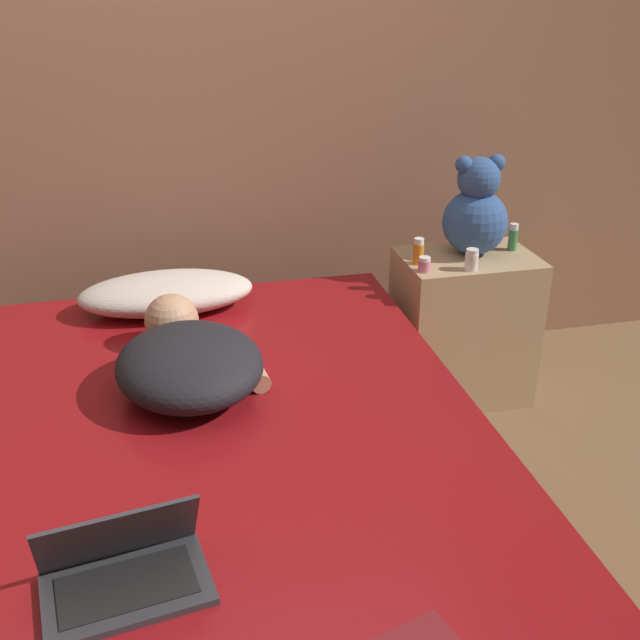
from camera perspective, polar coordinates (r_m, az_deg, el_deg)
ground_plane at (r=2.37m, az=-8.33°, el=-18.88°), size 12.00×12.00×0.00m
wall_back at (r=3.05m, az=-12.50°, el=18.31°), size 8.00×0.06×2.60m
bed at (r=2.21m, az=-8.75°, el=-14.20°), size 1.61×2.08×0.51m
nightstand at (r=3.11m, az=10.81°, el=-0.55°), size 0.53×0.37×0.62m
pillow at (r=2.77m, az=-11.62°, el=2.05°), size 0.63×0.32×0.13m
person_lying at (r=2.25m, az=-10.00°, el=-2.91°), size 0.48×0.67×0.18m
laptop at (r=1.63m, az=-14.73°, el=-17.83°), size 0.36×0.25×0.19m
teddy_bear at (r=2.98m, az=11.79°, el=8.09°), size 0.25×0.25×0.39m
bottle_green at (r=3.08m, az=14.50°, el=6.12°), size 0.04×0.04×0.11m
bottle_pink at (r=2.81m, az=7.96°, el=4.22°), size 0.05×0.05×0.06m
bottle_orange at (r=2.87m, az=7.51°, el=5.20°), size 0.04×0.04×0.10m
bottle_white at (r=2.84m, az=11.48°, el=4.51°), size 0.05×0.05×0.08m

